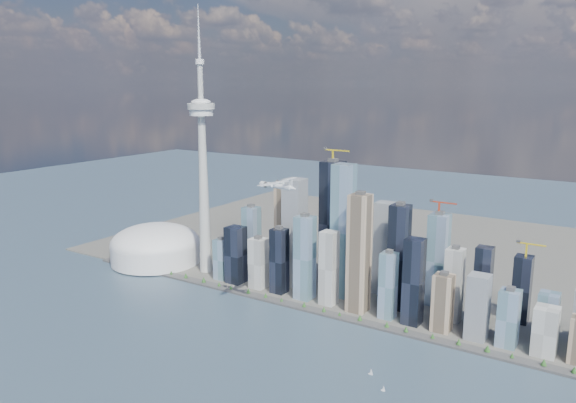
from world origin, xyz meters
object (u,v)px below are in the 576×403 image
Objects in this scene: needle_tower at (203,164)px; airplane at (277,185)px; sailboat_west at (371,373)px; dome_stadium at (156,246)px; sailboat_east at (383,389)px.

airplane is at bearing -30.57° from needle_tower.
sailboat_west is (177.61, -29.61, -245.02)m from airplane.
sailboat_west is at bearing -23.50° from needle_tower.
dome_stadium is at bearing 169.08° from sailboat_west.
airplane is 8.43× the size of sailboat_east.
sailboat_west is (623.16, -200.08, -36.23)m from dome_stadium.
sailboat_east is at bearing -25.04° from needle_tower.
sailboat_west is at bearing -17.80° from dome_stadium.
sailboat_east is (209.51, -60.14, -245.34)m from airplane.
airplane is at bearing 171.40° from sailboat_east.
dome_stadium is 22.20× the size of sailboat_east.
dome_stadium reaches higher than sailboat_west.
needle_tower is at bearing 4.09° from dome_stadium.
sailboat_east is at bearing -19.40° from dome_stadium.
needle_tower is 241.40m from dome_stadium.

